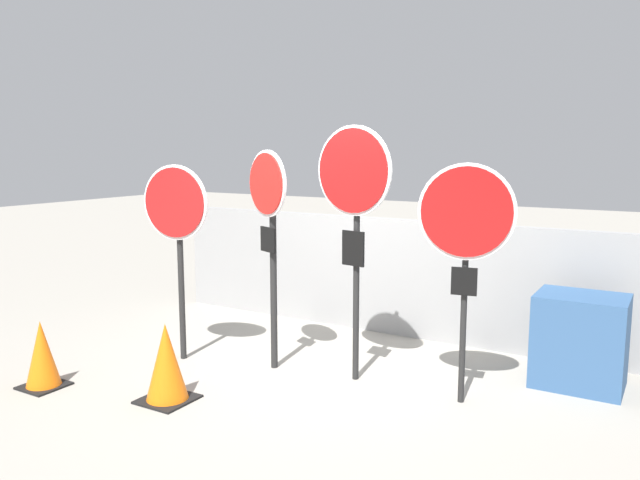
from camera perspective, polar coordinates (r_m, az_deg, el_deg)
The scene contains 9 objects.
ground_plane at distance 6.50m, azimuth -1.33°, elevation -12.20°, with size 40.00×40.00×0.00m, color gray.
fence_back at distance 7.81m, azimuth 5.57°, elevation -3.22°, with size 6.00×0.12×1.44m.
stop_sign_0 at distance 6.75m, azimuth -13.01°, elevation 1.95°, with size 0.79×0.16×2.12m.
stop_sign_1 at distance 6.33m, azimuth -4.68°, elevation 2.36°, with size 0.63×0.30×2.27m.
stop_sign_2 at distance 5.95m, azimuth 3.12°, elevation 4.30°, with size 0.85×0.18×2.50m.
stop_sign_3 at distance 5.54m, azimuth 13.20°, elevation 1.12°, with size 0.83×0.20×2.17m.
traffic_cone_0 at distance 5.92m, azimuth -13.87°, elevation -10.83°, with size 0.46×0.46×0.73m.
traffic_cone_1 at distance 6.64m, azimuth -24.08°, elevation -9.54°, with size 0.39×0.39×0.66m.
storage_crate at distance 6.57m, azimuth 22.67°, elevation -8.49°, with size 0.83×0.64×0.90m.
Camera 1 is at (3.22, -5.16, 2.28)m, focal length 35.00 mm.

